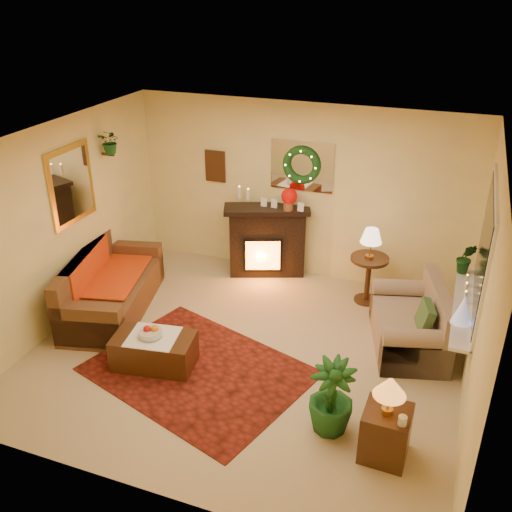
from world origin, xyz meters
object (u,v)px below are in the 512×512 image
(fireplace, at_px, (267,240))
(loveseat, at_px, (410,316))
(sofa, at_px, (112,282))
(coffee_table, at_px, (154,350))
(side_table_round, at_px, (368,280))
(end_table_square, at_px, (386,433))

(fireplace, distance_m, loveseat, 2.56)
(sofa, bearing_deg, fireplace, 34.34)
(fireplace, xyz_separation_m, coffee_table, (-0.47, -2.65, -0.34))
(side_table_round, distance_m, end_table_square, 2.89)
(loveseat, bearing_deg, fireplace, 136.85)
(sofa, bearing_deg, coffee_table, -51.85)
(loveseat, xyz_separation_m, side_table_round, (-0.67, 0.88, -0.10))
(loveseat, distance_m, end_table_square, 1.93)
(sofa, xyz_separation_m, coffee_table, (1.13, -0.89, -0.22))
(sofa, relative_size, end_table_square, 3.68)
(side_table_round, bearing_deg, coffee_table, -131.44)
(end_table_square, bearing_deg, loveseat, 90.55)
(fireplace, height_order, end_table_square, fireplace)
(fireplace, xyz_separation_m, end_table_square, (2.28, -3.12, -0.28))
(fireplace, relative_size, side_table_round, 1.63)
(sofa, distance_m, loveseat, 3.90)
(sofa, height_order, end_table_square, sofa)
(sofa, relative_size, coffee_table, 2.09)
(fireplace, relative_size, coffee_table, 1.19)
(loveseat, relative_size, end_table_square, 2.59)
(loveseat, height_order, coffee_table, loveseat)
(side_table_round, relative_size, end_table_square, 1.28)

